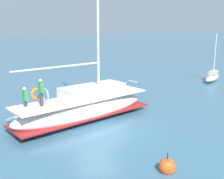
% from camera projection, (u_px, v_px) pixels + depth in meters
% --- Properties ---
extents(ground_plane, '(400.00, 400.00, 0.00)m').
position_uv_depth(ground_plane, '(98.00, 129.00, 16.03)').
color(ground_plane, '#38607A').
extents(main_sailboat, '(4.69, 9.90, 11.78)m').
position_uv_depth(main_sailboat, '(85.00, 106.00, 17.53)').
color(main_sailboat, white).
rests_on(main_sailboat, ground).
extents(moored_sloop_near, '(2.97, 4.19, 5.10)m').
position_uv_depth(moored_sloop_near, '(212.00, 77.00, 30.04)').
color(moored_sloop_near, '#B7B2A8').
rests_on(moored_sloop_near, ground).
extents(seagull, '(0.48, 1.20, 0.18)m').
position_uv_depth(seagull, '(16.00, 118.00, 17.14)').
color(seagull, silver).
rests_on(seagull, ground).
extents(mooring_buoy, '(0.71, 0.71, 0.95)m').
position_uv_depth(mooring_buoy, '(167.00, 167.00, 11.37)').
color(mooring_buoy, '#EA4C19').
rests_on(mooring_buoy, ground).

